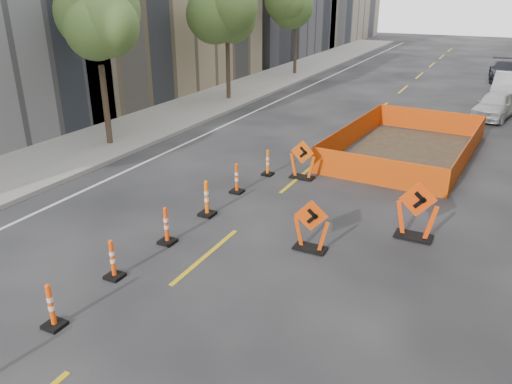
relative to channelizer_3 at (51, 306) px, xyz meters
The scene contains 18 objects.
ground_plane 1.31m from the channelizer_3, 14.62° to the right, with size 140.00×140.00×0.00m, color black.
sidewalk_left 14.07m from the channelizer_3, 123.77° to the left, with size 4.00×90.00×0.15m, color gray.
tree_l_b 12.74m from the channelizer_3, 126.68° to the left, with size 2.80×2.80×5.95m.
tree_l_c 21.36m from the channelizer_3, 110.13° to the left, with size 2.80×2.80×5.95m.
tree_l_d 30.82m from the channelizer_3, 103.66° to the left, with size 2.80×2.80×5.95m.
channelizer_3 is the anchor object (origin of this frame).
channelizer_4 1.91m from the channelizer_3, 94.79° to the left, with size 0.38×0.38×0.97m, color #EA4209, non-canonical shape.
channelizer_5 3.81m from the channelizer_3, 91.05° to the left, with size 0.40×0.40×1.01m, color #EE420A, non-canonical shape.
channelizer_6 5.71m from the channelizer_3, 90.40° to the left, with size 0.43×0.43×1.08m, color #FD610A, non-canonical shape.
channelizer_7 7.61m from the channelizer_3, 90.72° to the left, with size 0.39×0.39×0.99m, color #D64809, non-canonical shape.
channelizer_8 9.51m from the channelizer_3, 89.40° to the left, with size 0.37×0.37×0.93m, color #F9650A, non-canonical shape.
chevron_sign_left 9.84m from the channelizer_3, 82.40° to the left, with size 0.91×0.55×1.37m, color #D84C09, non-canonical shape.
chevron_sign_center 6.13m from the channelizer_3, 56.75° to the left, with size 0.92×0.55×1.37m, color #DB4109, non-canonical shape.
chevron_sign_right 8.91m from the channelizer_3, 51.24° to the left, with size 1.07×0.64×1.61m, color #FD430A, non-canonical shape.
safety_fence 14.69m from the channelizer_3, 74.31° to the left, with size 4.60×7.84×0.98m, color orange, non-canonical shape.
parked_car_near 23.01m from the channelizer_3, 72.91° to the left, with size 1.56×3.88×1.32m, color #BDBCBE.
parked_car_mid 27.85m from the channelizer_3, 74.97° to the left, with size 1.65×4.73×1.56m, color #9C9CA1.
parked_car_far 34.87m from the channelizer_3, 78.78° to the left, with size 1.90×4.66×1.35m, color black.
Camera 1 is at (5.91, -5.08, 6.15)m, focal length 35.00 mm.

